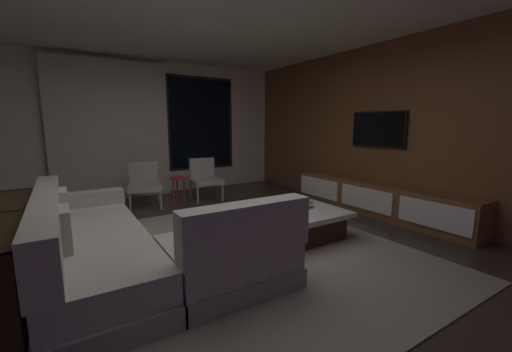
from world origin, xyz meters
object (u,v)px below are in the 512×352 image
at_px(console_table_behind_couch, 1,252).
at_px(side_stool, 179,182).
at_px(mounted_tv, 378,129).
at_px(accent_chair_near_window, 204,177).
at_px(book_stack_on_coffee_table, 302,205).
at_px(accent_chair_by_curtain, 144,182).
at_px(media_console, 377,200).
at_px(coffee_table, 290,222).
at_px(sectional_couch, 127,249).

bearing_deg(console_table_behind_couch, side_stool, 47.58).
xyz_separation_m(mounted_tv, console_table_behind_couch, (-4.82, -0.17, -0.93)).
distance_m(accent_chair_near_window, console_table_behind_couch, 3.72).
xyz_separation_m(book_stack_on_coffee_table, side_stool, (-0.79, 2.55, -0.03)).
distance_m(accent_chair_by_curtain, console_table_behind_couch, 2.97).
bearing_deg(media_console, coffee_table, 179.94).
relative_size(book_stack_on_coffee_table, mounted_tv, 0.28).
relative_size(accent_chair_by_curtain, console_table_behind_couch, 0.37).
relative_size(coffee_table, accent_chair_near_window, 1.49).
xyz_separation_m(accent_chair_by_curtain, media_console, (2.98, -2.50, -0.18)).
height_order(mounted_tv, console_table_behind_couch, mounted_tv).
distance_m(mounted_tv, console_table_behind_couch, 4.91).
bearing_deg(accent_chair_by_curtain, side_stool, 1.24).
relative_size(sectional_couch, accent_chair_by_curtain, 3.21).
xyz_separation_m(coffee_table, mounted_tv, (1.92, 0.20, 1.16)).
bearing_deg(sectional_couch, mounted_tv, 4.35).
relative_size(coffee_table, accent_chair_by_curtain, 1.49).
distance_m(coffee_table, accent_chair_near_window, 2.52).
height_order(accent_chair_by_curtain, media_console, accent_chair_by_curtain).
distance_m(coffee_table, book_stack_on_coffee_table, 0.27).
xyz_separation_m(side_stool, media_console, (2.37, -2.51, -0.12)).
bearing_deg(coffee_table, media_console, -0.06).
distance_m(side_stool, mounted_tv, 3.58).
relative_size(coffee_table, console_table_behind_couch, 0.55).
xyz_separation_m(sectional_couch, accent_chair_by_curtain, (0.74, 2.59, 0.14)).
distance_m(sectional_couch, accent_chair_by_curtain, 2.70).
height_order(sectional_couch, media_console, sectional_couch).
bearing_deg(sectional_couch, accent_chair_by_curtain, 74.03).
distance_m(sectional_couch, media_console, 3.72).
bearing_deg(coffee_table, accent_chair_by_curtain, 116.51).
distance_m(coffee_table, mounted_tv, 2.25).
xyz_separation_m(accent_chair_by_curtain, console_table_behind_couch, (-1.66, -2.47, -0.02)).
distance_m(accent_chair_near_window, side_stool, 0.52).
distance_m(side_stool, media_console, 3.45).
bearing_deg(accent_chair_near_window, accent_chair_by_curtain, -179.70).
xyz_separation_m(sectional_couch, mounted_tv, (3.90, 0.30, 1.06)).
relative_size(accent_chair_by_curtain, mounted_tv, 0.80).
relative_size(mounted_tv, console_table_behind_couch, 0.46).
height_order(media_console, mounted_tv, mounted_tv).
height_order(book_stack_on_coffee_table, mounted_tv, mounted_tv).
height_order(coffee_table, mounted_tv, mounted_tv).
distance_m(accent_chair_by_curtain, media_console, 3.89).
distance_m(book_stack_on_coffee_table, mounted_tv, 2.02).
relative_size(coffee_table, mounted_tv, 1.19).
distance_m(sectional_couch, book_stack_on_coffee_table, 2.15).
relative_size(accent_chair_near_window, side_stool, 1.70).
bearing_deg(accent_chair_near_window, mounted_tv, -48.47).
relative_size(side_stool, media_console, 0.15).
bearing_deg(coffee_table, accent_chair_near_window, 92.81).
relative_size(book_stack_on_coffee_table, side_stool, 0.58).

